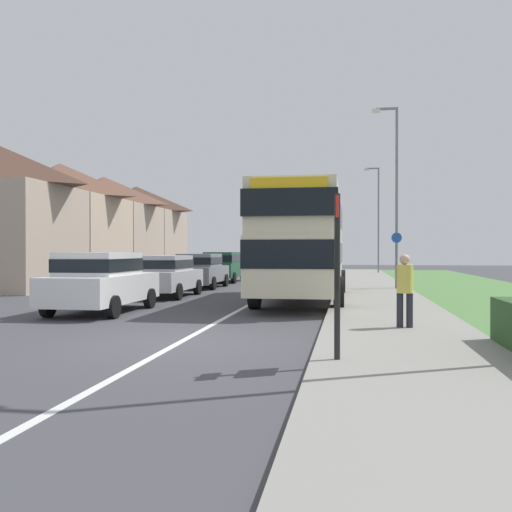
% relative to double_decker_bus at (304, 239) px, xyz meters
% --- Properties ---
extents(ground_plane, '(120.00, 120.00, 0.00)m').
position_rel_double_decker_bus_xyz_m(ground_plane, '(-1.64, -9.10, -2.14)').
color(ground_plane, '#424247').
extents(lane_marking_centre, '(0.14, 60.00, 0.01)m').
position_rel_double_decker_bus_xyz_m(lane_marking_centre, '(-1.64, -1.10, -2.14)').
color(lane_marking_centre, silver).
rests_on(lane_marking_centre, ground_plane).
extents(pavement_near_side, '(3.20, 68.00, 0.12)m').
position_rel_double_decker_bus_xyz_m(pavement_near_side, '(2.56, -3.10, -2.08)').
color(pavement_near_side, gray).
rests_on(pavement_near_side, ground_plane).
extents(double_decker_bus, '(2.80, 9.91, 3.70)m').
position_rel_double_decker_bus_xyz_m(double_decker_bus, '(0.00, 0.00, 0.00)').
color(double_decker_bus, beige).
rests_on(double_decker_bus, ground_plane).
extents(parked_car_white, '(2.01, 4.38, 1.70)m').
position_rel_double_decker_bus_xyz_m(parked_car_white, '(-5.34, -4.43, -1.21)').
color(parked_car_white, silver).
rests_on(parked_car_white, ground_plane).
extents(parked_car_silver, '(1.93, 4.25, 1.56)m').
position_rel_double_decker_bus_xyz_m(parked_car_silver, '(-5.27, 1.03, -1.27)').
color(parked_car_silver, '#B7B7BC').
rests_on(parked_car_silver, ground_plane).
extents(parked_car_grey, '(1.99, 4.19, 1.60)m').
position_rel_double_decker_bus_xyz_m(parked_car_grey, '(-5.31, 6.29, -1.26)').
color(parked_car_grey, slate).
rests_on(parked_car_grey, ground_plane).
extents(parked_car_dark_green, '(1.96, 4.30, 1.66)m').
position_rel_double_decker_bus_xyz_m(parked_car_dark_green, '(-5.38, 11.33, -1.23)').
color(parked_car_dark_green, '#19472D').
rests_on(parked_car_dark_green, ground_plane).
extents(pedestrian_at_stop, '(0.34, 0.34, 1.67)m').
position_rel_double_decker_bus_xyz_m(pedestrian_at_stop, '(2.70, -7.13, -1.17)').
color(pedestrian_at_stop, '#23232D').
rests_on(pedestrian_at_stop, ground_plane).
extents(bus_stop_sign, '(0.09, 0.52, 2.60)m').
position_rel_double_decker_bus_xyz_m(bus_stop_sign, '(1.36, -10.92, -0.60)').
color(bus_stop_sign, black).
rests_on(bus_stop_sign, ground_plane).
extents(cycle_route_sign, '(0.44, 0.08, 2.52)m').
position_rel_double_decker_bus_xyz_m(cycle_route_sign, '(3.56, 5.50, -0.71)').
color(cycle_route_sign, slate).
rests_on(cycle_route_sign, ground_plane).
extents(street_lamp_near, '(1.14, 0.20, 7.69)m').
position_rel_double_decker_bus_xyz_m(street_lamp_near, '(3.83, -10.85, 2.26)').
color(street_lamp_near, slate).
rests_on(street_lamp_near, ground_plane).
extents(street_lamp_mid, '(1.14, 0.20, 8.02)m').
position_rel_double_decker_bus_xyz_m(street_lamp_mid, '(3.50, 6.09, 2.42)').
color(street_lamp_mid, slate).
rests_on(street_lamp_mid, ground_plane).
extents(street_lamp_far, '(1.14, 0.20, 7.93)m').
position_rel_double_decker_bus_xyz_m(street_lamp_far, '(3.62, 23.80, 2.38)').
color(street_lamp_far, slate).
rests_on(street_lamp_far, ground_plane).
extents(house_terrace_far_side, '(6.13, 22.23, 6.44)m').
position_rel_double_decker_bus_xyz_m(house_terrace_far_side, '(-13.81, 11.79, 1.08)').
color(house_terrace_far_side, tan).
rests_on(house_terrace_far_side, ground_plane).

